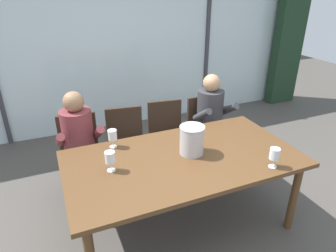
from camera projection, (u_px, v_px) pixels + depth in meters
name	position (u px, v px, depth m)	size (l,w,h in m)	color
ground	(148.00, 171.00, 3.80)	(14.00, 14.00, 0.00)	#4C4742
window_glass_panel	(112.00, 46.00, 4.50)	(7.26, 0.03, 2.60)	silver
window_mullion_right	(207.00, 39.00, 5.06)	(0.06, 0.06, 2.60)	#38383D
hillside_vineyard	(77.00, 38.00, 8.22)	(13.26, 2.40, 1.56)	#568942
curtain_heavy_drape	(289.00, 34.00, 5.51)	(0.56, 0.20, 2.60)	#1E3823
dining_table	(183.00, 164.00, 2.67)	(2.06, 1.10, 0.76)	brown
chair_near_curtain	(80.00, 148.00, 3.30)	(0.46, 0.46, 0.87)	#332319
chair_left_of_center	(126.00, 140.00, 3.46)	(0.50, 0.50, 0.87)	#332319
chair_center	(167.00, 132.00, 3.66)	(0.50, 0.50, 0.87)	#332319
chair_right_of_center	(206.00, 126.00, 3.81)	(0.44, 0.44, 0.87)	#332319
person_maroon_top	(80.00, 141.00, 3.08)	(0.47, 0.62, 1.19)	brown
person_charcoal_jacket	(213.00, 117.00, 3.64)	(0.48, 0.62, 1.19)	#38383D
ice_bucket_primary	(192.00, 139.00, 2.65)	(0.23, 0.23, 0.26)	#B7B7BC
wine_glass_by_left_taster	(112.00, 136.00, 2.75)	(0.08, 0.08, 0.17)	silver
wine_glass_near_bucket	(110.00, 158.00, 2.40)	(0.08, 0.08, 0.17)	silver
wine_glass_center_pour	(275.00, 155.00, 2.45)	(0.08, 0.08, 0.17)	silver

